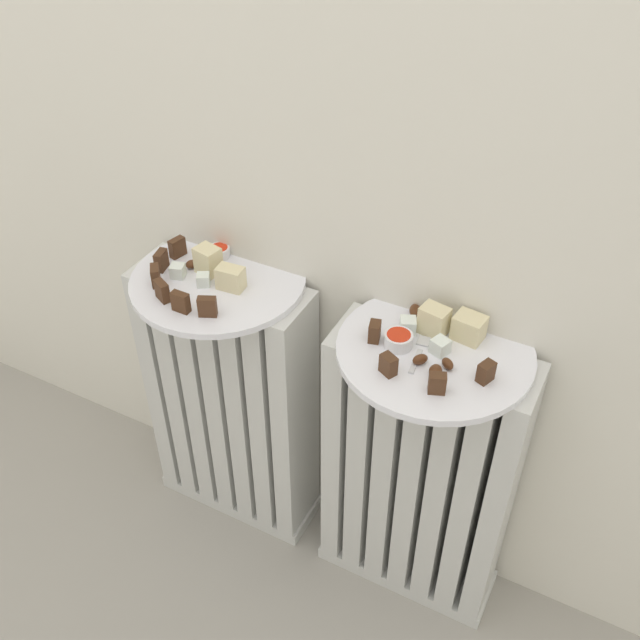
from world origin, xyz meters
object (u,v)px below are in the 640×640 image
radiator_left (232,404)px  jam_bowl_left (219,251)px  fork (420,351)px  jam_bowl_right (398,339)px  radiator_right (418,478)px  plate_right (435,351)px  plate_left (218,280)px

radiator_left → jam_bowl_left: 0.33m
radiator_left → fork: fork is taller
radiator_left → fork: bearing=-3.0°
jam_bowl_right → fork: bearing=3.3°
radiator_left → jam_bowl_right: bearing=-3.6°
radiator_right → jam_bowl_right: 0.33m
fork → radiator_left: bearing=177.0°
plate_right → radiator_right: bearing=0.0°
plate_left → jam_bowl_left: (-0.03, 0.06, 0.02)m
jam_bowl_right → fork: jam_bowl_right is taller
plate_right → jam_bowl_right: 0.06m
radiator_right → jam_bowl_right: jam_bowl_right is taller
plate_left → jam_bowl_right: (0.35, -0.02, 0.02)m
plate_right → plate_left: bearing=180.0°
radiator_right → plate_right: 0.31m
plate_right → jam_bowl_right: size_ratio=6.85×
jam_bowl_right → radiator_left: bearing=176.4°
radiator_right → plate_right: plate_right is taller
radiator_right → fork: 0.32m
jam_bowl_left → fork: size_ratio=0.42×
plate_left → fork: 0.39m
jam_bowl_right → plate_left: bearing=176.4°
plate_left → jam_bowl_right: jam_bowl_right is taller
radiator_right → jam_bowl_left: jam_bowl_left is taller
jam_bowl_right → radiator_right: bearing=22.4°
radiator_right → plate_right: bearing=180.0°
radiator_left → plate_left: size_ratio=1.94×
plate_left → jam_bowl_left: 0.07m
radiator_left → jam_bowl_left: size_ratio=15.79×
radiator_left → jam_bowl_right: 0.48m
radiator_left → plate_left: 0.31m
plate_right → jam_bowl_right: bearing=-157.6°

